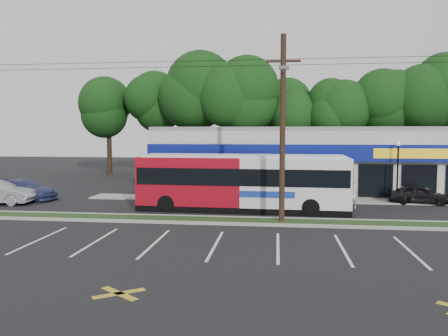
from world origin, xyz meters
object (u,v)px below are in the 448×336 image
metrobus (242,181)px  pedestrian_a (352,194)px  pedestrian_b (343,195)px  utility_pole (279,122)px  car_dark (418,194)px  car_blue (24,190)px  lamp_post (398,164)px

metrobus → pedestrian_a: size_ratio=6.75×
metrobus → pedestrian_b: size_ratio=7.61×
pedestrian_a → pedestrian_b: pedestrian_a is taller
metrobus → pedestrian_b: bearing=15.4°
utility_pole → pedestrian_a: (4.70, 5.07, -4.44)m
car_dark → metrobus: bearing=115.6°
utility_pole → car_dark: bearing=38.5°
car_dark → utility_pole: bearing=135.3°
car_blue → pedestrian_a: bearing=-84.1°
utility_pole → car_blue: (-18.30, 6.04, -4.68)m
utility_pole → metrobus: (-2.23, 3.57, -3.56)m
utility_pole → pedestrian_a: size_ratio=25.71×
lamp_post → pedestrian_b: lamp_post is taller
utility_pole → car_blue: size_ratio=9.87×
utility_pole → car_dark: 13.05m
car_blue → car_dark: bearing=-78.5°
metrobus → pedestrian_a: 7.15m
utility_pole → pedestrian_b: bearing=51.0°
lamp_post → car_dark: 2.43m
metrobus → car_dark: (11.75, 4.00, -1.19)m
lamp_post → pedestrian_b: (-4.06, -2.80, -1.81)m
lamp_post → car_blue: (-26.47, -1.83, -1.94)m
car_blue → pedestrian_a: pedestrian_a is taller
utility_pole → pedestrian_b: size_ratio=29.00×
lamp_post → car_blue: lamp_post is taller
lamp_post → pedestrian_a: (-3.47, -2.80, -1.70)m
lamp_post → car_dark: size_ratio=1.08×
metrobus → car_blue: (-16.07, 2.47, -1.12)m
utility_pole → car_dark: (9.51, 7.57, -4.75)m
lamp_post → pedestrian_b: size_ratio=2.47×
car_dark → car_blue: size_ratio=0.77×
car_dark → pedestrian_b: size_ratio=2.28×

